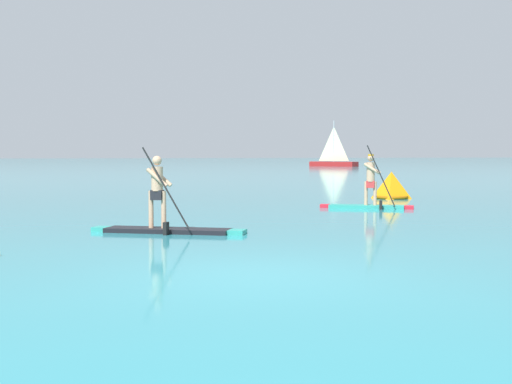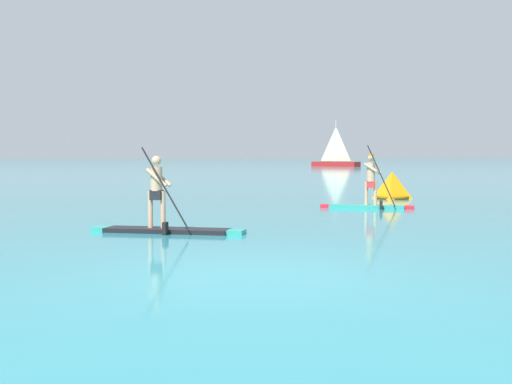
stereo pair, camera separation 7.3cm
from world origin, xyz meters
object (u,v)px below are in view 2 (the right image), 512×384
Objects in this scene: paddleboarder_mid_center at (165,217)px; race_marker_buoy at (392,187)px; paddleboarder_far_right at (369,196)px; sailboat_right_horizon at (336,161)px.

paddleboarder_mid_center is 13.83m from race_marker_buoy.
sailboat_right_horizon reaches higher than paddleboarder_far_right.
race_marker_buoy is (2.77, 4.33, 0.07)m from paddleboarder_far_right.
paddleboarder_mid_center is 8.89m from paddleboarder_far_right.
paddleboarder_mid_center is at bearing 115.11° from sailboat_right_horizon.
race_marker_buoy is 0.26× the size of sailboat_right_horizon.
sailboat_right_horizon is (22.94, 65.75, 0.27)m from paddleboarder_far_right.
race_marker_buoy is 64.64m from sailboat_right_horizon.
paddleboarder_far_right reaches higher than paddleboarder_mid_center.
paddleboarder_mid_center is 77.19m from sailboat_right_horizon.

